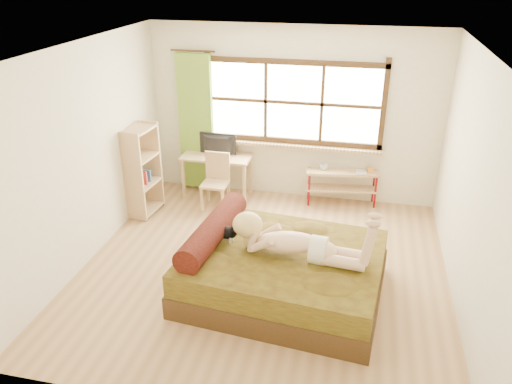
% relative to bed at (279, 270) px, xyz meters
% --- Properties ---
extents(floor, '(4.50, 4.50, 0.00)m').
position_rel_bed_xyz_m(floor, '(-0.26, 0.42, -0.30)').
color(floor, '#9E754C').
rests_on(floor, ground).
extents(ceiling, '(4.50, 4.50, 0.00)m').
position_rel_bed_xyz_m(ceiling, '(-0.26, 0.42, 2.40)').
color(ceiling, white).
rests_on(ceiling, wall_back).
extents(wall_back, '(4.50, 0.00, 4.50)m').
position_rel_bed_xyz_m(wall_back, '(-0.26, 2.67, 1.05)').
color(wall_back, silver).
rests_on(wall_back, floor).
extents(wall_front, '(4.50, 0.00, 4.50)m').
position_rel_bed_xyz_m(wall_front, '(-0.26, -1.83, 1.05)').
color(wall_front, silver).
rests_on(wall_front, floor).
extents(wall_left, '(0.00, 4.50, 4.50)m').
position_rel_bed_xyz_m(wall_left, '(-2.51, 0.42, 1.05)').
color(wall_left, silver).
rests_on(wall_left, floor).
extents(wall_right, '(0.00, 4.50, 4.50)m').
position_rel_bed_xyz_m(wall_right, '(1.99, 0.42, 1.05)').
color(wall_right, silver).
rests_on(wall_right, floor).
extents(window, '(2.80, 0.16, 1.46)m').
position_rel_bed_xyz_m(window, '(-0.26, 2.64, 1.21)').
color(window, '#FFEDBF').
rests_on(window, wall_back).
extents(curtain, '(0.55, 0.10, 2.20)m').
position_rel_bed_xyz_m(curtain, '(-1.81, 2.55, 0.85)').
color(curtain, '#4A7F22').
rests_on(curtain, wall_back).
extents(bed, '(2.37, 1.98, 0.84)m').
position_rel_bed_xyz_m(bed, '(0.00, 0.00, 0.00)').
color(bed, black).
rests_on(bed, floor).
extents(woman, '(1.58, 0.59, 0.66)m').
position_rel_bed_xyz_m(woman, '(0.20, -0.06, 0.58)').
color(woman, '#DBAE8D').
rests_on(woman, bed).
extents(kitten, '(0.34, 0.16, 0.26)m').
position_rel_bed_xyz_m(kitten, '(-0.67, 0.09, 0.38)').
color(kitten, black).
rests_on(kitten, bed).
extents(desk, '(1.11, 0.51, 0.69)m').
position_rel_bed_xyz_m(desk, '(-1.44, 2.37, 0.30)').
color(desk, '#A6775A').
rests_on(desk, floor).
extents(monitor, '(0.60, 0.08, 0.34)m').
position_rel_bed_xyz_m(monitor, '(-1.44, 2.42, 0.56)').
color(monitor, black).
rests_on(monitor, desk).
extents(chair, '(0.39, 0.39, 0.86)m').
position_rel_bed_xyz_m(chair, '(-1.34, 1.99, 0.18)').
color(chair, '#A6775A').
rests_on(chair, floor).
extents(pipe_shelf, '(1.15, 0.43, 0.63)m').
position_rel_bed_xyz_m(pipe_shelf, '(0.57, 2.49, 0.11)').
color(pipe_shelf, '#A6775A').
rests_on(pipe_shelf, floor).
extents(cup, '(0.14, 0.14, 0.10)m').
position_rel_bed_xyz_m(cup, '(0.26, 2.49, 0.31)').
color(cup, gray).
rests_on(cup, pipe_shelf).
extents(book, '(0.18, 0.23, 0.02)m').
position_rel_bed_xyz_m(book, '(0.76, 2.49, 0.27)').
color(book, gray).
rests_on(book, pipe_shelf).
extents(bookshelf, '(0.39, 0.62, 1.36)m').
position_rel_bed_xyz_m(bookshelf, '(-2.34, 1.55, 0.39)').
color(bookshelf, '#A6775A').
rests_on(bookshelf, floor).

